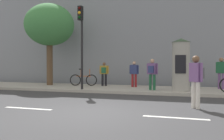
# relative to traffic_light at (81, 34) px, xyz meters

# --- Properties ---
(ground_plane) EXTENTS (80.00, 80.00, 0.00)m
(ground_plane) POSITION_rel_traffic_light_xyz_m (2.91, -5.24, -3.15)
(ground_plane) COLOR #38383A
(sidewalk_curb) EXTENTS (36.00, 4.00, 0.15)m
(sidewalk_curb) POSITION_rel_traffic_light_xyz_m (2.91, 1.76, -3.07)
(sidewalk_curb) COLOR #B2ADA3
(sidewalk_curb) RESTS_ON ground_plane
(lane_markings) EXTENTS (25.80, 0.16, 0.01)m
(lane_markings) POSITION_rel_traffic_light_xyz_m (2.91, -5.24, -3.15)
(lane_markings) COLOR silver
(lane_markings) RESTS_ON ground_plane
(building_backdrop) EXTENTS (36.00, 5.00, 8.75)m
(building_backdrop) POSITION_rel_traffic_light_xyz_m (2.91, 6.76, 1.23)
(building_backdrop) COLOR gray
(building_backdrop) RESTS_ON ground_plane
(traffic_light) EXTENTS (0.24, 0.45, 4.48)m
(traffic_light) POSITION_rel_traffic_light_xyz_m (0.00, 0.00, 0.00)
(traffic_light) COLOR black
(traffic_light) RESTS_ON sidewalk_curb
(poster_column) EXTENTS (0.95, 0.95, 2.66)m
(poster_column) POSITION_rel_traffic_light_xyz_m (5.17, 0.74, -1.65)
(poster_column) COLOR #9E9B93
(poster_column) RESTS_ON sidewalk_curb
(street_tree) EXTENTS (3.24, 3.24, 5.36)m
(street_tree) POSITION_rel_traffic_light_xyz_m (-3.29, 2.12, 0.95)
(street_tree) COLOR brown
(street_tree) RESTS_ON sidewalk_curb
(pedestrian_with_bag) EXTENTS (0.50, 0.50, 1.78)m
(pedestrian_with_bag) POSITION_rel_traffic_light_xyz_m (5.87, -3.46, -2.09)
(pedestrian_with_bag) COLOR silver
(pedestrian_with_bag) RESTS_ON ground_plane
(pedestrian_with_backpack) EXTENTS (0.58, 0.26, 1.54)m
(pedestrian_with_backpack) POSITION_rel_traffic_light_xyz_m (2.38, 2.35, -2.11)
(pedestrian_with_backpack) COLOR maroon
(pedestrian_with_backpack) RESTS_ON sidewalk_curb
(pedestrian_in_light_jacket) EXTENTS (0.55, 0.41, 1.73)m
(pedestrian_in_light_jacket) POSITION_rel_traffic_light_xyz_m (7.22, 2.58, -1.98)
(pedestrian_in_light_jacket) COLOR #724C84
(pedestrian_in_light_jacket) RESTS_ON sidewalk_curb
(pedestrian_in_dark_shirt) EXTENTS (0.58, 0.44, 1.49)m
(pedestrian_in_dark_shirt) POSITION_rel_traffic_light_xyz_m (0.41, 2.48, -2.12)
(pedestrian_in_dark_shirt) COLOR black
(pedestrian_in_dark_shirt) RESTS_ON sidewalk_curb
(pedestrian_in_red_top) EXTENTS (0.61, 0.45, 1.64)m
(pedestrian_in_red_top) POSITION_rel_traffic_light_xyz_m (3.71, 0.81, -2.02)
(pedestrian_in_red_top) COLOR #1E5938
(pedestrian_in_red_top) RESTS_ON sidewalk_curb
(pedestrian_near_pole) EXTENTS (0.63, 0.26, 1.49)m
(pedestrian_near_pole) POSITION_rel_traffic_light_xyz_m (5.19, 2.46, -2.13)
(pedestrian_near_pole) COLOR black
(pedestrian_near_pole) RESTS_ON sidewalk_curb
(bicycle_upright) EXTENTS (1.75, 0.40, 1.09)m
(bicycle_upright) POSITION_rel_traffic_light_xyz_m (-0.92, 2.28, -2.61)
(bicycle_upright) COLOR black
(bicycle_upright) RESTS_ON sidewalk_curb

